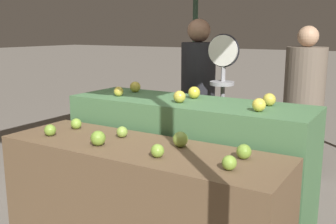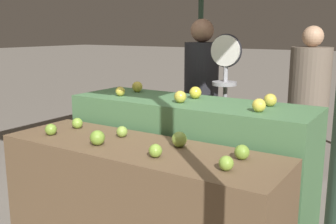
% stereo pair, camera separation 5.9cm
% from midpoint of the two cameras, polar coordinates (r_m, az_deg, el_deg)
% --- Properties ---
extents(display_counter_front, '(1.73, 0.55, 0.84)m').
position_cam_midpoint_polar(display_counter_front, '(2.44, -3.60, -14.43)').
color(display_counter_front, brown).
rests_on(display_counter_front, ground_plane).
extents(display_counter_back, '(1.73, 0.55, 1.02)m').
position_cam_midpoint_polar(display_counter_back, '(2.87, 3.57, -8.40)').
color(display_counter_back, '#4C7A4C').
rests_on(display_counter_back, ground_plane).
extents(apple_front_0, '(0.07, 0.07, 0.07)m').
position_cam_midpoint_polar(apple_front_0, '(2.60, -16.02, -2.46)').
color(apple_front_0, '#7AA338').
rests_on(apple_front_0, display_counter_front).
extents(apple_front_1, '(0.09, 0.09, 0.09)m').
position_cam_midpoint_polar(apple_front_1, '(2.31, -9.50, -3.71)').
color(apple_front_1, '#7AA338').
rests_on(apple_front_1, display_counter_front).
extents(apple_front_2, '(0.07, 0.07, 0.07)m').
position_cam_midpoint_polar(apple_front_2, '(2.07, -1.02, -5.64)').
color(apple_front_2, '#84AD3D').
rests_on(apple_front_2, display_counter_front).
extents(apple_front_3, '(0.07, 0.07, 0.07)m').
position_cam_midpoint_polar(apple_front_3, '(1.90, 9.32, -7.36)').
color(apple_front_3, '#84AD3D').
rests_on(apple_front_3, display_counter_front).
extents(apple_front_4, '(0.07, 0.07, 0.07)m').
position_cam_midpoint_polar(apple_front_4, '(2.73, -12.43, -1.60)').
color(apple_front_4, '#84AD3D').
rests_on(apple_front_4, display_counter_front).
extents(apple_front_5, '(0.07, 0.07, 0.07)m').
position_cam_midpoint_polar(apple_front_5, '(2.47, -6.01, -2.85)').
color(apple_front_5, '#8EB247').
rests_on(apple_front_5, display_counter_front).
extents(apple_front_6, '(0.09, 0.09, 0.09)m').
position_cam_midpoint_polar(apple_front_6, '(2.25, 2.40, -3.98)').
color(apple_front_6, '#8EB247').
rests_on(apple_front_6, display_counter_front).
extents(apple_front_7, '(0.08, 0.08, 0.08)m').
position_cam_midpoint_polar(apple_front_7, '(2.08, 11.49, -5.73)').
color(apple_front_7, '#7AA338').
rests_on(apple_front_7, display_counter_front).
extents(apple_back_0, '(0.07, 0.07, 0.07)m').
position_cam_midpoint_polar(apple_back_0, '(2.94, -6.37, 3.01)').
color(apple_back_0, gold).
rests_on(apple_back_0, display_counter_back).
extents(apple_back_1, '(0.08, 0.08, 0.08)m').
position_cam_midpoint_polar(apple_back_1, '(2.65, 2.43, 2.23)').
color(apple_back_1, gold).
rests_on(apple_back_1, display_counter_back).
extents(apple_back_2, '(0.08, 0.08, 0.08)m').
position_cam_midpoint_polar(apple_back_2, '(2.41, 13.76, 0.95)').
color(apple_back_2, yellow).
rests_on(apple_back_2, display_counter_back).
extents(apple_back_3, '(0.08, 0.08, 0.08)m').
position_cam_midpoint_polar(apple_back_3, '(3.12, -3.94, 3.66)').
color(apple_back_3, gold).
rests_on(apple_back_3, display_counter_back).
extents(apple_back_4, '(0.09, 0.09, 0.09)m').
position_cam_midpoint_polar(apple_back_4, '(2.82, 4.59, 2.83)').
color(apple_back_4, gold).
rests_on(apple_back_4, display_counter_back).
extents(apple_back_5, '(0.08, 0.08, 0.08)m').
position_cam_midpoint_polar(apple_back_5, '(2.61, 15.24, 1.70)').
color(apple_back_5, gold).
rests_on(apple_back_5, display_counter_back).
extents(produce_scale, '(0.27, 0.20, 1.47)m').
position_cam_midpoint_polar(produce_scale, '(3.25, 8.79, 3.93)').
color(produce_scale, '#99999E').
rests_on(produce_scale, ground_plane).
extents(person_vendor_at_scale, '(0.42, 0.42, 1.60)m').
position_cam_midpoint_polar(person_vendor_at_scale, '(3.67, 5.30, 2.83)').
color(person_vendor_at_scale, '#2D2D38').
rests_on(person_vendor_at_scale, ground_plane).
extents(person_customer_left, '(0.54, 0.54, 1.54)m').
position_cam_midpoint_polar(person_customer_left, '(4.14, 20.13, 2.41)').
color(person_customer_left, '#2D2D38').
rests_on(person_customer_left, ground_plane).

